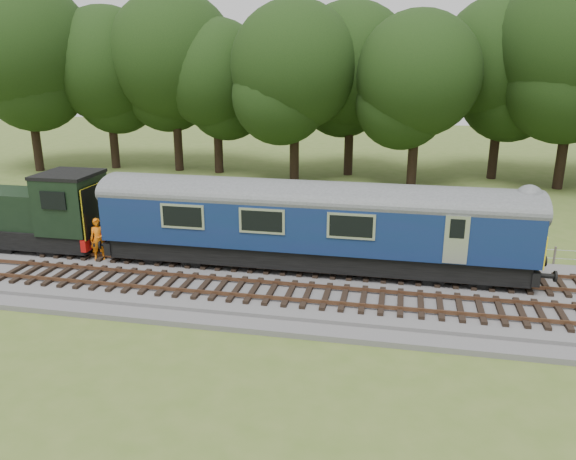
# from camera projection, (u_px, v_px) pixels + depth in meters

# --- Properties ---
(ground) EXTENTS (120.00, 120.00, 0.00)m
(ground) POSITION_uv_depth(u_px,v_px,m) (418.00, 297.00, 22.24)
(ground) COLOR #4B6425
(ground) RESTS_ON ground
(ballast) EXTENTS (70.00, 7.00, 0.35)m
(ballast) POSITION_uv_depth(u_px,v_px,m) (419.00, 293.00, 22.19)
(ballast) COLOR #4C4C4F
(ballast) RESTS_ON ground
(track_north) EXTENTS (67.20, 2.40, 0.21)m
(track_north) POSITION_uv_depth(u_px,v_px,m) (419.00, 274.00, 23.43)
(track_north) COLOR black
(track_north) RESTS_ON ballast
(track_south) EXTENTS (67.20, 2.40, 0.21)m
(track_south) POSITION_uv_depth(u_px,v_px,m) (420.00, 304.00, 20.62)
(track_south) COLOR black
(track_south) RESTS_ON ballast
(fence) EXTENTS (64.00, 0.12, 1.00)m
(fence) POSITION_uv_depth(u_px,v_px,m) (417.00, 258.00, 26.45)
(fence) COLOR #6B6054
(fence) RESTS_ON ground
(tree_line) EXTENTS (70.00, 8.00, 18.00)m
(tree_line) POSITION_uv_depth(u_px,v_px,m) (413.00, 181.00, 42.83)
(tree_line) COLOR black
(tree_line) RESTS_ON ground
(dmu_railcar) EXTENTS (18.05, 2.86, 3.88)m
(dmu_railcar) POSITION_uv_depth(u_px,v_px,m) (312.00, 218.00, 23.65)
(dmu_railcar) COLOR black
(dmu_railcar) RESTS_ON ground
(shunter_loco) EXTENTS (8.92, 2.60, 3.38)m
(shunter_loco) POSITION_uv_depth(u_px,v_px,m) (21.00, 214.00, 26.50)
(shunter_loco) COLOR black
(shunter_loco) RESTS_ON ground
(worker) EXTENTS (0.84, 0.74, 1.92)m
(worker) POSITION_uv_depth(u_px,v_px,m) (98.00, 239.00, 25.03)
(worker) COLOR orange
(worker) RESTS_ON ballast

